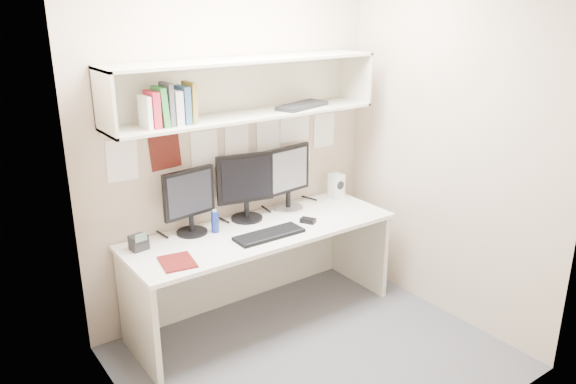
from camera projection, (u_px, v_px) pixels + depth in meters
floor at (315, 358)px, 3.79m from camera, size 2.40×2.00×0.01m
wall_back at (234, 142)px, 4.14m from camera, size 2.40×0.02×2.60m
wall_front at (453, 226)px, 2.60m from camera, size 2.40×0.02×2.60m
wall_left at (125, 217)px, 2.71m from camera, size 0.02×2.00×2.60m
wall_right at (449, 146)px, 4.03m from camera, size 0.02×2.00×2.60m
desk at (262, 273)px, 4.17m from camera, size 2.00×0.70×0.73m
overhead_hutch at (242, 87)px, 3.90m from camera, size 2.00×0.38×0.40m
pinned_papers at (235, 149)px, 4.15m from camera, size 1.92×0.01×0.48m
monitor_left at (189, 199)px, 3.90m from camera, size 0.40×0.22×0.47m
monitor_center at (245, 185)px, 4.14m from camera, size 0.43×0.24×0.50m
monitor_right at (288, 176)px, 4.35m from camera, size 0.43×0.24×0.50m
keyboard at (269, 235)px, 3.92m from camera, size 0.51×0.18×0.02m
mouse at (308, 221)px, 4.15m from camera, size 0.11×0.13×0.03m
speaker at (336, 186)px, 4.65m from camera, size 0.11×0.11×0.20m
blue_bottle at (215, 222)px, 3.96m from camera, size 0.05×0.05×0.17m
maroon_notebook at (177, 262)px, 3.52m from camera, size 0.24×0.28×0.01m
desk_phone at (139, 242)px, 3.69m from camera, size 0.12×0.11×0.13m
book_stack at (169, 106)px, 3.53m from camera, size 0.33×0.17×0.27m
hutch_tray at (302, 106)px, 4.14m from camera, size 0.47×0.29×0.03m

